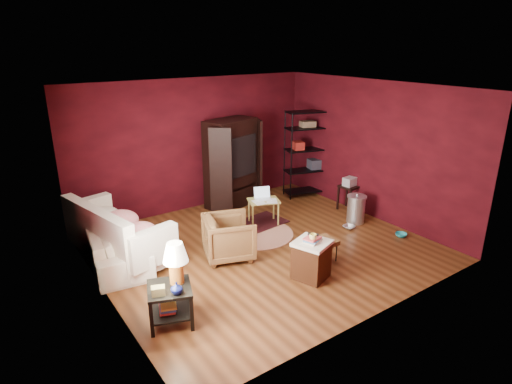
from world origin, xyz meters
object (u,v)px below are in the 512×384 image
Objects in this scene: sofa at (113,235)px; hamper at (311,259)px; laptop_desk at (263,202)px; side_table at (173,276)px; tv_armoire at (232,162)px; armchair at (229,235)px; wire_shelving at (307,150)px.

hamper is (2.31, -2.38, -0.10)m from sofa.
sofa is 2.93m from laptop_desk.
hamper is (2.19, -0.23, -0.34)m from side_table.
hamper is at bearing -116.71° from tv_armoire.
wire_shelving reaches higher than armchair.
tv_armoire is (2.85, 3.11, 0.35)m from side_table.
side_table is 4.23m from tv_armoire.
hamper is 3.47m from tv_armoire.
laptop_desk is at bearing -39.03° from armchair.
sofa is 2.17m from side_table.
armchair is 1.48m from hamper.
armchair is at bearing 118.11° from hamper.
sofa reaches higher than laptop_desk.
sofa is 1.07× the size of wire_shelving.
laptop_desk is 0.37× the size of wire_shelving.
tv_armoire is (2.96, 0.96, 0.58)m from sofa.
laptop_desk is (2.91, -0.28, 0.04)m from sofa.
sofa is 3.31m from hamper.
wire_shelving reaches higher than hamper.
sofa is 1.98× the size of side_table.
hamper is at bearing -84.57° from laptop_desk.
side_table is at bearing 174.04° from hamper.
side_table is 1.55× the size of hamper.
armchair is at bearing 35.64° from side_table.
sofa is 3.17m from tv_armoire.
side_table is at bearing -133.95° from wire_shelving.
sofa reaches higher than hamper.
tv_armoire reaches higher than armchair.
tv_armoire is at bearing -14.10° from armchair.
laptop_desk is at bearing 73.88° from hamper.
armchair is 0.74× the size of side_table.
hamper is 0.37× the size of tv_armoire.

